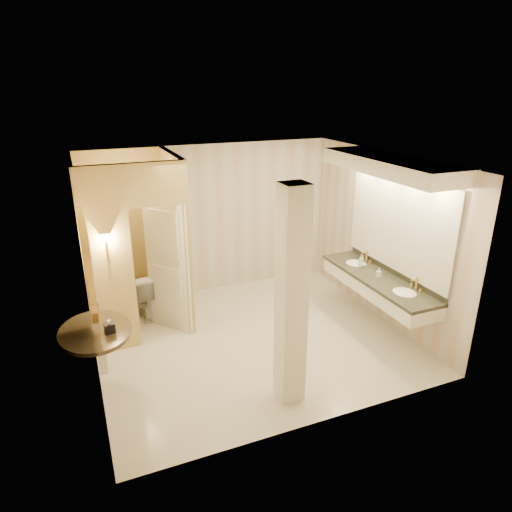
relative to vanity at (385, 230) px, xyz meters
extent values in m
plane|color=beige|center=(-1.98, 0.40, -1.63)|extent=(4.50, 4.50, 0.00)
plane|color=white|center=(-1.98, 0.40, 1.07)|extent=(4.50, 4.50, 0.00)
cube|color=beige|center=(-1.98, 2.40, -0.28)|extent=(4.50, 0.02, 2.70)
cube|color=beige|center=(-1.98, -1.60, -0.28)|extent=(4.50, 0.02, 2.70)
cube|color=beige|center=(-4.23, 0.40, -0.28)|extent=(0.02, 4.00, 2.70)
cube|color=beige|center=(0.27, 0.40, -0.28)|extent=(0.02, 4.00, 2.70)
cube|color=#C8BC69|center=(-2.78, 1.65, -0.28)|extent=(0.10, 1.50, 2.70)
cube|color=#C8BC69|center=(-3.90, 0.90, -0.28)|extent=(0.65, 0.10, 2.70)
cube|color=#C8BC69|center=(-3.18, 0.90, 0.77)|extent=(0.80, 0.10, 0.60)
cube|color=white|center=(-3.03, 1.21, -0.58)|extent=(0.54, 0.65, 2.10)
cylinder|color=gold|center=(-3.90, 0.83, -0.08)|extent=(0.03, 0.03, 0.30)
cone|color=white|center=(-3.90, 0.83, 0.12)|extent=(0.14, 0.14, 0.14)
cube|color=white|center=(-0.03, 0.00, -0.90)|extent=(0.60, 2.24, 0.24)
cube|color=black|center=(-0.03, 0.00, -0.78)|extent=(0.64, 2.28, 0.05)
cube|color=black|center=(0.25, 0.00, -0.71)|extent=(0.03, 2.24, 0.10)
ellipsoid|color=white|center=(-0.03, -0.61, -0.80)|extent=(0.40, 0.44, 0.15)
cylinder|color=gold|center=(0.17, -0.61, -0.67)|extent=(0.03, 0.03, 0.22)
ellipsoid|color=white|center=(-0.03, 0.61, -0.80)|extent=(0.40, 0.44, 0.15)
cylinder|color=gold|center=(0.17, 0.61, -0.67)|extent=(0.03, 0.03, 0.22)
cube|color=white|center=(0.25, 0.00, 0.07)|extent=(0.03, 2.24, 1.40)
cube|color=white|center=(-0.03, 0.00, 0.96)|extent=(0.75, 2.44, 0.22)
cylinder|color=black|center=(-4.21, -0.03, -0.78)|extent=(1.07, 1.07, 0.05)
cube|color=white|center=(-4.17, -0.03, -1.08)|extent=(0.10, 0.10, 0.60)
cylinder|color=gold|center=(-4.19, -0.03, 0.07)|extent=(0.07, 1.07, 1.07)
cylinder|color=white|center=(-4.15, -0.03, 0.07)|extent=(0.02, 0.86, 0.86)
cube|color=white|center=(-2.07, -1.04, -0.28)|extent=(0.30, 0.30, 2.70)
cube|color=black|center=(-4.04, -0.15, -0.69)|extent=(0.13, 0.13, 0.12)
imported|color=white|center=(-3.36, 1.80, -1.24)|extent=(0.50, 0.80, 0.78)
imported|color=beige|center=(-0.04, -0.01, -0.68)|extent=(0.08, 0.08, 0.14)
imported|color=silver|center=(-0.05, 0.42, -0.69)|extent=(0.12, 0.12, 0.12)
imported|color=#C6B28C|center=(-0.06, 0.43, -0.65)|extent=(0.11, 0.11, 0.21)
camera|label=1|loc=(-4.25, -5.25, 2.06)|focal=32.00mm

